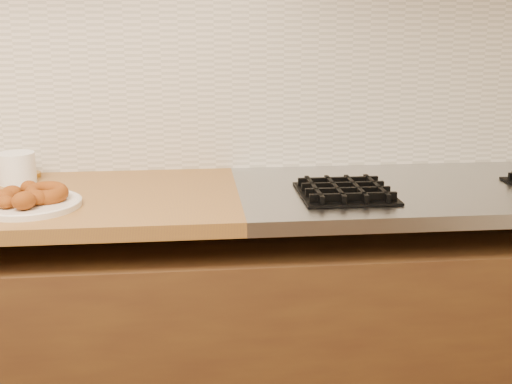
# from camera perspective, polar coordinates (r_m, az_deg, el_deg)

# --- Properties ---
(wall_back) EXTENTS (4.00, 0.02, 2.70)m
(wall_back) POSITION_cam_1_polar(r_m,az_deg,el_deg) (2.14, -16.31, 13.71)
(wall_back) COLOR tan
(wall_back) RESTS_ON ground
(base_cabinet) EXTENTS (3.60, 0.60, 0.77)m
(base_cabinet) POSITION_cam_1_polar(r_m,az_deg,el_deg) (2.09, -15.80, -13.97)
(base_cabinet) COLOR #553718
(base_cabinet) RESTS_ON floor
(stovetop) EXTENTS (1.30, 0.62, 0.04)m
(stovetop) POSITION_cam_1_polar(r_m,az_deg,el_deg) (2.02, 17.04, 0.10)
(stovetop) COLOR #9EA0A5
(stovetop) RESTS_ON base_cabinet
(backsplash) EXTENTS (3.60, 0.02, 0.60)m
(backsplash) POSITION_cam_1_polar(r_m,az_deg,el_deg) (2.13, -16.06, 9.68)
(backsplash) COLOR silver
(backsplash) RESTS_ON wall_back
(burner_grates) EXTENTS (0.91, 0.26, 0.03)m
(burner_grates) POSITION_cam_1_polar(r_m,az_deg,el_deg) (1.93, 17.33, 0.36)
(burner_grates) COLOR black
(burner_grates) RESTS_ON stovetop
(donut_plate) EXTENTS (0.27, 0.27, 0.02)m
(donut_plate) POSITION_cam_1_polar(r_m,az_deg,el_deg) (1.80, -19.46, -1.04)
(donut_plate) COLOR white
(donut_plate) RESTS_ON butcher_block
(ring_donut) EXTENTS (0.16, 0.16, 0.05)m
(ring_donut) POSITION_cam_1_polar(r_m,az_deg,el_deg) (1.79, -18.13, -0.07)
(ring_donut) COLOR brown
(ring_donut) RESTS_ON donut_plate
(fried_dough_chunks) EXTENTS (0.16, 0.21, 0.05)m
(fried_dough_chunks) POSITION_cam_1_polar(r_m,az_deg,el_deg) (1.78, -20.42, -0.37)
(fried_dough_chunks) COLOR brown
(fried_dough_chunks) RESTS_ON donut_plate
(plastic_tub) EXTENTS (0.12, 0.12, 0.09)m
(plastic_tub) POSITION_cam_1_polar(r_m,az_deg,el_deg) (2.07, -20.51, 2.02)
(plastic_tub) COLOR white
(plastic_tub) RESTS_ON butcher_block
(brass_jar_lid) EXTENTS (0.09, 0.09, 0.01)m
(brass_jar_lid) POSITION_cam_1_polar(r_m,az_deg,el_deg) (2.15, -19.55, 1.46)
(brass_jar_lid) COLOR #A97927
(brass_jar_lid) RESTS_ON butcher_block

